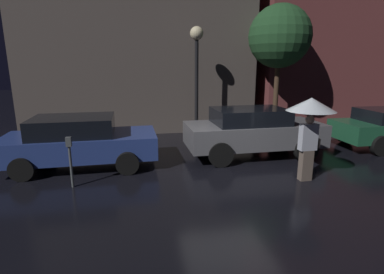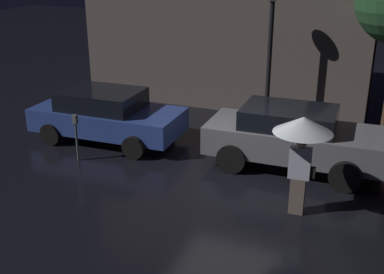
% 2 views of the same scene
% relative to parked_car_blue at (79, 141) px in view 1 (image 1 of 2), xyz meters
% --- Properties ---
extents(ground_plane, '(60.00, 60.00, 0.00)m').
position_rel_parked_car_blue_xyz_m(ground_plane, '(3.98, -1.28, -0.74)').
color(ground_plane, black).
extents(building_facade_left, '(9.59, 3.00, 7.14)m').
position_rel_parked_car_blue_xyz_m(building_facade_left, '(1.84, 5.22, 2.83)').
color(building_facade_left, '#564C47').
rests_on(building_facade_left, ground).
extents(building_facade_right, '(7.78, 3.00, 10.58)m').
position_rel_parked_car_blue_xyz_m(building_facade_right, '(11.16, 5.22, 4.55)').
color(building_facade_right, brown).
rests_on(building_facade_right, ground).
extents(parked_car_blue, '(4.18, 2.02, 1.42)m').
position_rel_parked_car_blue_xyz_m(parked_car_blue, '(0.00, 0.00, 0.00)').
color(parked_car_blue, navy).
rests_on(parked_car_blue, ground).
extents(parked_car_grey, '(4.26, 1.94, 1.51)m').
position_rel_parked_car_blue_xyz_m(parked_car_grey, '(5.16, 0.12, 0.06)').
color(parked_car_grey, slate).
rests_on(parked_car_grey, ground).
extents(pedestrian_with_umbrella, '(1.15, 1.15, 2.06)m').
position_rel_parked_car_blue_xyz_m(pedestrian_with_umbrella, '(5.70, -2.09, 0.94)').
color(pedestrian_with_umbrella, '#66564C').
rests_on(pedestrian_with_umbrella, ground).
extents(parking_meter, '(0.12, 0.10, 1.22)m').
position_rel_parked_car_blue_xyz_m(parking_meter, '(0.07, -1.54, 0.01)').
color(parking_meter, '#4C5154').
rests_on(parking_meter, ground).
extents(street_lamp_near, '(0.49, 0.49, 4.17)m').
position_rel_parked_car_blue_xyz_m(street_lamp_near, '(3.87, 2.72, 2.40)').
color(street_lamp_near, black).
rests_on(street_lamp_near, ground).
extents(street_tree, '(2.42, 2.42, 5.09)m').
position_rel_parked_car_blue_xyz_m(street_tree, '(7.19, 2.90, 3.12)').
color(street_tree, '#473323').
rests_on(street_tree, ground).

